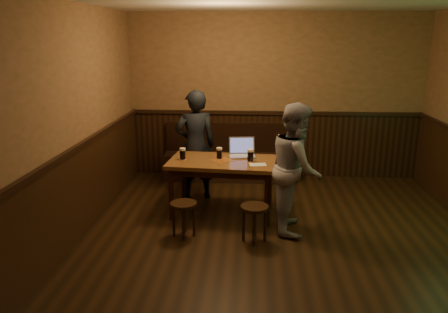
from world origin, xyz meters
TOP-DOWN VIEW (x-y plane):
  - room at (0.00, 0.22)m, footprint 5.04×6.04m
  - bench at (-0.78, 2.75)m, footprint 2.20×0.50m
  - pub_table at (-0.78, 1.17)m, footprint 1.51×0.95m
  - stool_left at (-1.21, 0.41)m, footprint 0.35×0.35m
  - stool_right at (-0.34, 0.33)m, footprint 0.35×0.35m
  - pint_left at (-1.33, 1.18)m, footprint 0.10×0.10m
  - pint_mid at (-0.83, 1.25)m, footprint 0.10×0.10m
  - pint_right at (-0.40, 1.14)m, footprint 0.11×0.11m
  - laptop at (-0.52, 1.42)m, footprint 0.39×0.33m
  - menu at (-0.30, 0.99)m, footprint 0.24×0.18m
  - person_suit at (-1.22, 1.76)m, footprint 0.69×0.55m
  - person_grey at (0.17, 0.73)m, footprint 0.65×0.82m

SIDE VIEW (x-z plane):
  - bench at x=-0.78m, z-range -0.16..0.79m
  - stool_left at x=-1.21m, z-range 0.13..0.57m
  - stool_right at x=-0.34m, z-range 0.14..0.59m
  - pub_table at x=-0.78m, z-range 0.28..1.06m
  - menu at x=-0.30m, z-range 0.77..0.77m
  - person_grey at x=0.17m, z-range 0.00..1.63m
  - person_suit at x=-1.22m, z-range 0.00..1.66m
  - laptop at x=-0.52m, z-range 0.71..0.96m
  - pint_mid at x=-0.83m, z-range 0.77..0.93m
  - pint_left at x=-1.33m, z-range 0.77..0.93m
  - pint_right at x=-0.40m, z-range 0.77..0.94m
  - room at x=0.00m, z-range -0.22..2.62m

